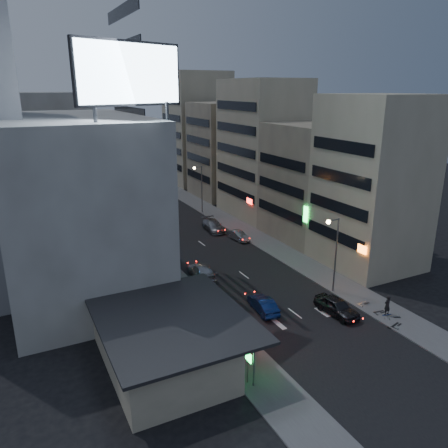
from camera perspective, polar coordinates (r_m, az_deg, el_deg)
ground at (r=40.43m, az=12.64°, el=-13.77°), size 180.00×180.00×0.00m
sidewalk_left at (r=61.69m, az=-11.26°, el=-2.45°), size 4.00×120.00×0.12m
sidewalk_right at (r=67.35m, az=1.92°, el=-0.42°), size 4.00×120.00×0.12m
food_court at (r=35.00m, az=-8.04°, el=-15.00°), size 11.00×13.00×3.88m
white_building at (r=48.04m, az=-18.95°, el=2.41°), size 14.00×24.00×18.00m
shophouse_near at (r=53.79m, az=18.81°, el=5.05°), size 10.00×11.00×20.00m
shophouse_mid at (r=62.89m, az=11.57°, el=5.44°), size 11.00×12.00×16.00m
shophouse_far at (r=72.62m, az=5.02°, el=9.69°), size 10.00×14.00×22.00m
far_left_a at (r=72.41m, az=-20.80°, el=7.81°), size 11.00×10.00×20.00m
far_left_b at (r=85.54m, az=-21.98°, el=7.29°), size 12.00×10.00×15.00m
far_right_a at (r=86.12m, az=-0.02°, el=9.61°), size 11.00×12.00×18.00m
far_right_b at (r=98.62m, az=-3.49°, el=12.32°), size 12.00×12.00×24.00m
billboard at (r=37.54m, az=-12.16°, el=18.59°), size 9.52×3.75×6.20m
street_lamp_right_near at (r=45.80m, az=14.13°, el=-2.64°), size 1.60×0.44×8.02m
street_lamp_left at (r=53.35m, az=-7.07°, el=0.62°), size 1.60×0.44×8.02m
street_lamp_right_far at (r=73.80m, az=-3.20°, el=5.41°), size 1.60×0.44×8.02m
parked_car_right_near at (r=43.41m, az=14.51°, el=-10.38°), size 2.31×4.96×1.64m
parked_car_right_mid at (r=61.75m, az=1.86°, el=-1.50°), size 1.93×4.16×1.32m
parked_car_left at (r=62.99m, az=-8.97°, el=-1.17°), size 3.14×6.12×1.65m
parked_car_right_far at (r=65.68m, az=-1.41°, el=-0.20°), size 2.76×5.74×1.61m
road_car_blue at (r=42.77m, az=5.12°, el=-10.43°), size 2.02×4.56×1.46m
road_car_silver at (r=49.72m, az=-2.93°, el=-6.15°), size 2.91×5.78×1.61m
person at (r=44.41m, az=20.54°, el=-9.90°), size 0.75×0.52×1.98m
scooter_black_a at (r=43.64m, az=21.73°, el=-11.19°), size 1.05×1.87×1.09m
scooter_silver_a at (r=44.92m, az=21.86°, el=-10.36°), size 1.21×1.91×1.11m
scooter_blue at (r=44.91m, az=21.00°, el=-10.34°), size 0.88×1.71×1.00m
scooter_black_b at (r=45.32m, az=20.11°, el=-9.93°), size 0.79×1.79×1.06m
scooter_silver_b at (r=46.55m, az=18.10°, el=-8.93°), size 0.64×1.84×1.12m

